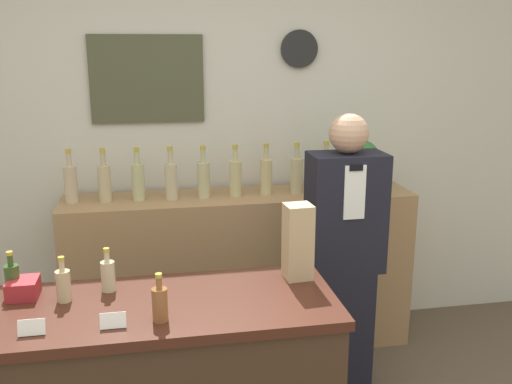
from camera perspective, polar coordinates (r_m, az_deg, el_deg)
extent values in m
cube|color=beige|center=(3.67, -4.78, 5.80)|extent=(5.20, 0.06, 2.70)
cube|color=#44452D|center=(3.57, -10.84, 11.04)|extent=(0.68, 0.02, 0.52)
cylinder|color=black|center=(3.69, 4.36, 14.09)|extent=(0.23, 0.03, 0.23)
cube|color=#9E754C|center=(3.66, -1.55, -7.98)|extent=(2.14, 0.44, 1.01)
cube|color=#3C1C12|center=(2.26, -9.50, -11.33)|extent=(1.37, 0.57, 0.04)
cube|color=black|center=(3.31, 8.47, -13.41)|extent=(0.30, 0.24, 0.73)
cube|color=black|center=(3.05, 8.95, -2.02)|extent=(0.40, 0.24, 0.63)
cube|color=white|center=(2.90, 9.85, -0.05)|extent=(0.11, 0.01, 0.28)
cube|color=black|center=(2.87, 9.98, 2.38)|extent=(0.07, 0.01, 0.03)
sphere|color=tan|center=(2.96, 9.27, 5.80)|extent=(0.21, 0.21, 0.21)
cylinder|color=#4C3D2D|center=(3.67, 10.31, 0.96)|extent=(0.19, 0.19, 0.10)
sphere|color=#2D6B2D|center=(3.63, 10.42, 3.27)|extent=(0.24, 0.24, 0.24)
cube|color=tan|center=(2.40, 4.21, -4.98)|extent=(0.12, 0.11, 0.32)
cube|color=white|center=(2.13, -21.53, -12.48)|extent=(0.09, 0.02, 0.06)
cube|color=white|center=(2.10, -14.10, -12.36)|extent=(0.09, 0.02, 0.06)
cube|color=maroon|center=(2.44, -22.27, -8.89)|extent=(0.12, 0.12, 0.07)
cylinder|color=#314920|center=(2.46, -23.17, -8.10)|extent=(0.06, 0.06, 0.12)
cylinder|color=#314920|center=(2.43, -23.37, -6.29)|extent=(0.02, 0.02, 0.04)
cylinder|color=#B29933|center=(2.42, -23.44, -5.65)|extent=(0.02, 0.02, 0.01)
cylinder|color=tan|center=(2.34, -18.69, -8.90)|extent=(0.06, 0.06, 0.12)
cylinder|color=tan|center=(2.31, -18.86, -7.00)|extent=(0.02, 0.02, 0.04)
cylinder|color=#B29933|center=(2.30, -18.92, -6.32)|extent=(0.02, 0.02, 0.01)
cylinder|color=#BFB088|center=(2.38, -14.57, -8.16)|extent=(0.06, 0.06, 0.12)
cylinder|color=#BFB088|center=(2.35, -14.70, -6.29)|extent=(0.02, 0.02, 0.04)
cylinder|color=#B29933|center=(2.34, -14.74, -5.62)|extent=(0.02, 0.02, 0.01)
cylinder|color=brown|center=(2.10, -9.59, -11.06)|extent=(0.06, 0.06, 0.12)
cylinder|color=brown|center=(2.06, -9.69, -8.97)|extent=(0.02, 0.02, 0.04)
cylinder|color=#B29933|center=(2.05, -9.72, -8.23)|extent=(0.02, 0.02, 0.01)
cylinder|color=tan|center=(3.48, -18.03, 0.73)|extent=(0.08, 0.08, 0.22)
cylinder|color=tan|center=(3.45, -18.22, 3.08)|extent=(0.03, 0.03, 0.08)
cylinder|color=#B29933|center=(3.44, -18.28, 3.91)|extent=(0.03, 0.03, 0.03)
cylinder|color=tan|center=(3.44, -14.89, 0.81)|extent=(0.08, 0.08, 0.22)
cylinder|color=tan|center=(3.41, -15.05, 3.19)|extent=(0.03, 0.03, 0.08)
cylinder|color=#B29933|center=(3.40, -15.11, 4.03)|extent=(0.03, 0.03, 0.03)
cylinder|color=tan|center=(3.43, -11.70, 0.96)|extent=(0.08, 0.08, 0.22)
cylinder|color=tan|center=(3.40, -11.82, 3.35)|extent=(0.03, 0.03, 0.08)
cylinder|color=#B29933|center=(3.39, -11.87, 4.19)|extent=(0.03, 0.03, 0.03)
cylinder|color=tan|center=(3.41, -8.48, 1.04)|extent=(0.08, 0.08, 0.22)
cylinder|color=tan|center=(3.38, -8.57, 3.44)|extent=(0.03, 0.03, 0.08)
cylinder|color=#B29933|center=(3.37, -8.60, 4.29)|extent=(0.03, 0.03, 0.03)
cylinder|color=tan|center=(3.42, -5.26, 1.19)|extent=(0.08, 0.08, 0.22)
cylinder|color=tan|center=(3.39, -5.32, 3.58)|extent=(0.03, 0.03, 0.08)
cylinder|color=#B29933|center=(3.38, -5.34, 4.42)|extent=(0.03, 0.03, 0.03)
cylinder|color=tan|center=(3.44, -2.08, 1.33)|extent=(0.08, 0.08, 0.22)
cylinder|color=tan|center=(3.41, -2.10, 3.71)|extent=(0.03, 0.03, 0.08)
cylinder|color=#B29933|center=(3.41, -2.11, 4.54)|extent=(0.03, 0.03, 0.03)
cylinder|color=tan|center=(3.49, 1.01, 1.51)|extent=(0.08, 0.08, 0.22)
cylinder|color=tan|center=(3.46, 1.02, 3.86)|extent=(0.03, 0.03, 0.08)
cylinder|color=#B29933|center=(3.45, 1.02, 4.69)|extent=(0.03, 0.03, 0.03)
cylinder|color=tan|center=(3.53, 4.07, 1.63)|extent=(0.08, 0.08, 0.22)
cylinder|color=tan|center=(3.50, 4.11, 3.96)|extent=(0.03, 0.03, 0.08)
cylinder|color=#B29933|center=(3.49, 4.13, 4.77)|extent=(0.03, 0.03, 0.03)
cylinder|color=tan|center=(3.60, 6.96, 1.81)|extent=(0.08, 0.08, 0.22)
cylinder|color=tan|center=(3.57, 7.03, 4.09)|extent=(0.03, 0.03, 0.08)
cylinder|color=#B29933|center=(3.56, 7.05, 4.89)|extent=(0.03, 0.03, 0.03)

